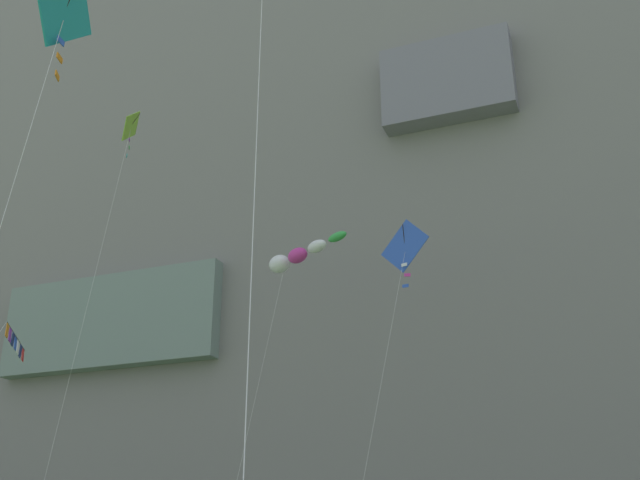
% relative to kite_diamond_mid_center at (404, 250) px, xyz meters
% --- Properties ---
extents(cliff_face, '(180.00, 22.67, 62.23)m').
position_rel_kite_diamond_mid_center_xyz_m(cliff_face, '(0.84, 20.29, 14.94)').
color(cliff_face, slate).
rests_on(cliff_face, ground).
extents(kite_diamond_mid_center, '(3.31, 4.76, 17.69)m').
position_rel_kite_diamond_mid_center_xyz_m(kite_diamond_mid_center, '(0.00, 0.00, 0.00)').
color(kite_diamond_mid_center, blue).
rests_on(kite_diamond_mid_center, ground).
extents(kite_diamond_high_center, '(1.44, 4.04, 13.97)m').
position_rel_kite_diamond_mid_center_xyz_m(kite_diamond_high_center, '(-0.70, -23.90, -3.51)').
color(kite_diamond_high_center, teal).
rests_on(kite_diamond_high_center, ground).
extents(kite_banner_low_left, '(2.00, 7.13, 9.05)m').
position_rel_kite_diamond_mid_center_xyz_m(kite_banner_low_left, '(-9.37, -14.98, -7.77)').
color(kite_banner_low_left, black).
rests_on(kite_banner_low_left, ground).
extents(kite_windsock_far_left, '(7.11, 3.69, 18.09)m').
position_rel_kite_diamond_mid_center_xyz_m(kite_windsock_far_left, '(-6.68, 2.20, 1.42)').
color(kite_windsock_far_left, white).
rests_on(kite_windsock_far_left, ground).
extents(kite_diamond_front_field, '(0.94, 4.57, 23.81)m').
position_rel_kite_diamond_mid_center_xyz_m(kite_diamond_front_field, '(-12.58, -5.67, 6.02)').
color(kite_diamond_front_field, '#8CCC33').
rests_on(kite_diamond_front_field, ground).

